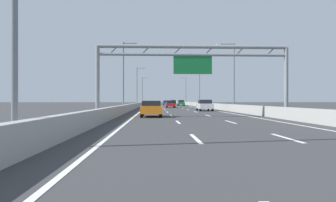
{
  "coord_description": "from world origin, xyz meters",
  "views": [
    {
      "loc": [
        -3.4,
        0.51,
        1.5
      ],
      "look_at": [
        0.27,
        84.79,
        1.27
      ],
      "focal_mm": 33.23,
      "sensor_mm": 36.0,
      "label": 1
    }
  ],
  "objects_px": {
    "streetlamp_left_far": "(138,84)",
    "green_car": "(181,103)",
    "streetlamp_left_distant": "(143,89)",
    "streetlamp_right_far": "(199,84)",
    "orange_car": "(151,109)",
    "streetlamp_right_mid": "(232,72)",
    "white_car": "(205,105)",
    "streetlamp_right_distant": "(185,89)",
    "sign_gantry": "(193,62)",
    "black_car": "(173,102)",
    "blue_car": "(166,103)",
    "red_car": "(171,104)",
    "streetlamp_left_mid": "(125,72)"
  },
  "relations": [
    {
      "from": "streetlamp_left_far",
      "to": "streetlamp_left_distant",
      "type": "relative_size",
      "value": 1.0
    },
    {
      "from": "green_car",
      "to": "orange_car",
      "type": "distance_m",
      "value": 56.75
    },
    {
      "from": "blue_car",
      "to": "streetlamp_right_distant",
      "type": "bearing_deg",
      "value": 55.42
    },
    {
      "from": "blue_car",
      "to": "orange_car",
      "type": "bearing_deg",
      "value": -93.17
    },
    {
      "from": "sign_gantry",
      "to": "streetlamp_right_far",
      "type": "distance_m",
      "value": 49.6
    },
    {
      "from": "streetlamp_right_mid",
      "to": "streetlamp_right_far",
      "type": "height_order",
      "value": "same"
    },
    {
      "from": "streetlamp_right_distant",
      "to": "red_car",
      "type": "bearing_deg",
      "value": -99.12
    },
    {
      "from": "streetlamp_left_distant",
      "to": "blue_car",
      "type": "xyz_separation_m",
      "value": [
        7.71,
        -10.47,
        -4.67
      ]
    },
    {
      "from": "red_car",
      "to": "streetlamp_right_far",
      "type": "bearing_deg",
      "value": 62.22
    },
    {
      "from": "streetlamp_left_distant",
      "to": "red_car",
      "type": "distance_m",
      "value": 48.6
    },
    {
      "from": "black_car",
      "to": "white_car",
      "type": "height_order",
      "value": "white_car"
    },
    {
      "from": "streetlamp_right_distant",
      "to": "blue_car",
      "type": "relative_size",
      "value": 2.23
    },
    {
      "from": "streetlamp_right_distant",
      "to": "streetlamp_left_mid",
      "type": "bearing_deg",
      "value": -102.65
    },
    {
      "from": "streetlamp_left_far",
      "to": "streetlamp_right_far",
      "type": "distance_m",
      "value": 14.93
    },
    {
      "from": "black_car",
      "to": "white_car",
      "type": "bearing_deg",
      "value": -90.13
    },
    {
      "from": "green_car",
      "to": "orange_car",
      "type": "relative_size",
      "value": 1.03
    },
    {
      "from": "black_car",
      "to": "orange_car",
      "type": "xyz_separation_m",
      "value": [
        -7.47,
        -89.7,
        -0.04
      ]
    },
    {
      "from": "streetlamp_right_mid",
      "to": "streetlamp_left_distant",
      "type": "height_order",
      "value": "same"
    },
    {
      "from": "streetlamp_right_far",
      "to": "green_car",
      "type": "xyz_separation_m",
      "value": [
        -3.65,
        8.02,
        -4.62
      ]
    },
    {
      "from": "streetlamp_left_distant",
      "to": "blue_car",
      "type": "bearing_deg",
      "value": -53.62
    },
    {
      "from": "green_car",
      "to": "orange_car",
      "type": "xyz_separation_m",
      "value": [
        -7.5,
        -56.25,
        -0.04
      ]
    },
    {
      "from": "black_car",
      "to": "streetlamp_left_far",
      "type": "bearing_deg",
      "value": -105.18
    },
    {
      "from": "streetlamp_right_far",
      "to": "red_car",
      "type": "xyz_separation_m",
      "value": [
        -7.68,
        -14.57,
        -4.67
      ]
    },
    {
      "from": "streetlamp_right_distant",
      "to": "green_car",
      "type": "bearing_deg",
      "value": -98.24
    },
    {
      "from": "streetlamp_right_distant",
      "to": "green_car",
      "type": "relative_size",
      "value": 2.19
    },
    {
      "from": "sign_gantry",
      "to": "white_car",
      "type": "height_order",
      "value": "sign_gantry"
    },
    {
      "from": "streetlamp_right_distant",
      "to": "black_car",
      "type": "height_order",
      "value": "streetlamp_right_distant"
    },
    {
      "from": "streetlamp_left_far",
      "to": "black_car",
      "type": "bearing_deg",
      "value": 74.82
    },
    {
      "from": "orange_car",
      "to": "black_car",
      "type": "bearing_deg",
      "value": 85.24
    },
    {
      "from": "streetlamp_left_mid",
      "to": "green_car",
      "type": "bearing_deg",
      "value": 74.72
    },
    {
      "from": "green_car",
      "to": "blue_car",
      "type": "bearing_deg",
      "value": 103.57
    },
    {
      "from": "black_car",
      "to": "streetlamp_left_mid",
      "type": "bearing_deg",
      "value": -98.56
    },
    {
      "from": "streetlamp_right_far",
      "to": "white_car",
      "type": "distance_m",
      "value": 33.56
    },
    {
      "from": "red_car",
      "to": "green_car",
      "type": "relative_size",
      "value": 0.95
    },
    {
      "from": "blue_car",
      "to": "orange_car",
      "type": "distance_m",
      "value": 71.12
    },
    {
      "from": "streetlamp_right_far",
      "to": "streetlamp_left_distant",
      "type": "distance_m",
      "value": 36.46
    },
    {
      "from": "sign_gantry",
      "to": "orange_car",
      "type": "xyz_separation_m",
      "value": [
        -3.68,
        0.81,
        -4.13
      ]
    },
    {
      "from": "streetlamp_right_mid",
      "to": "sign_gantry",
      "type": "bearing_deg",
      "value": -115.35
    },
    {
      "from": "sign_gantry",
      "to": "black_car",
      "type": "height_order",
      "value": "sign_gantry"
    },
    {
      "from": "streetlamp_right_mid",
      "to": "streetlamp_right_distant",
      "type": "height_order",
      "value": "same"
    },
    {
      "from": "orange_car",
      "to": "streetlamp_right_mid",
      "type": "bearing_deg",
      "value": 53.3
    },
    {
      "from": "streetlamp_right_far",
      "to": "blue_car",
      "type": "distance_m",
      "value": 24.36
    },
    {
      "from": "sign_gantry",
      "to": "green_car",
      "type": "bearing_deg",
      "value": 86.17
    },
    {
      "from": "streetlamp_left_far",
      "to": "white_car",
      "type": "height_order",
      "value": "streetlamp_left_far"
    },
    {
      "from": "streetlamp_right_far",
      "to": "black_car",
      "type": "bearing_deg",
      "value": 95.07
    },
    {
      "from": "sign_gantry",
      "to": "streetlamp_right_far",
      "type": "xyz_separation_m",
      "value": [
        7.47,
        49.03,
        0.53
      ]
    },
    {
      "from": "sign_gantry",
      "to": "streetlamp_left_distant",
      "type": "bearing_deg",
      "value": 95.18
    },
    {
      "from": "streetlamp_left_far",
      "to": "green_car",
      "type": "height_order",
      "value": "streetlamp_left_far"
    },
    {
      "from": "white_car",
      "to": "streetlamp_right_distant",
      "type": "bearing_deg",
      "value": 86.67
    },
    {
      "from": "white_car",
      "to": "blue_car",
      "type": "distance_m",
      "value": 55.91
    }
  ]
}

